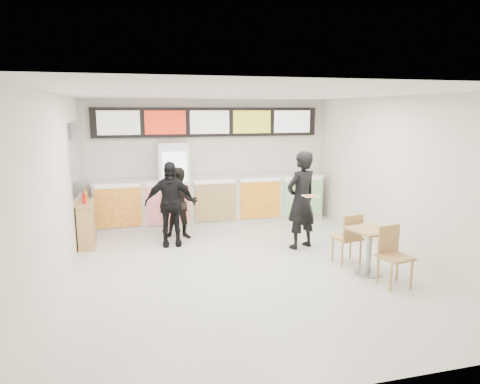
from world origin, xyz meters
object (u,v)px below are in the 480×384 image
object	(u,v)px
customer_main	(301,200)
customer_left	(180,203)
cafe_table	(370,243)
customer_mid	(170,204)
condiment_ledge	(87,224)
drinks_fridge	(174,185)
service_counter	(213,200)

from	to	relation	value
customer_main	customer_left	distance (m)	2.59
customer_main	cafe_table	bearing A→B (deg)	88.03
customer_mid	condiment_ledge	world-z (taller)	customer_mid
cafe_table	customer_left	bearing A→B (deg)	123.93
customer_left	cafe_table	distance (m)	4.03
customer_main	customer_mid	bearing A→B (deg)	-40.10
drinks_fridge	customer_mid	world-z (taller)	drinks_fridge
cafe_table	drinks_fridge	bearing A→B (deg)	115.25
service_counter	customer_main	xyz separation A→B (m)	(1.34, -2.30, 0.41)
customer_main	condiment_ledge	size ratio (longest dim) A/B	1.77
drinks_fridge	service_counter	bearing A→B (deg)	-0.99
service_counter	customer_mid	size ratio (longest dim) A/B	3.21
cafe_table	condiment_ledge	xyz separation A→B (m)	(-4.74, 2.79, -0.08)
customer_left	drinks_fridge	bearing A→B (deg)	102.96
drinks_fridge	customer_main	world-z (taller)	drinks_fridge
service_counter	customer_mid	xyz separation A→B (m)	(-1.17, -1.47, 0.29)
cafe_table	condiment_ledge	bearing A→B (deg)	138.75
service_counter	cafe_table	world-z (taller)	service_counter
service_counter	condiment_ledge	distance (m)	3.04
customer_left	condiment_ledge	distance (m)	1.93
service_counter	cafe_table	size ratio (longest dim) A/B	3.35
drinks_fridge	condiment_ledge	world-z (taller)	drinks_fridge
service_counter	customer_mid	distance (m)	1.90
drinks_fridge	customer_left	bearing A→B (deg)	-88.64
customer_left	condiment_ledge	xyz separation A→B (m)	(-1.91, -0.07, -0.30)
condiment_ledge	customer_main	bearing A→B (deg)	-15.84
drinks_fridge	customer_main	xyz separation A→B (m)	(2.28, -2.32, -0.02)
service_counter	condiment_ledge	size ratio (longest dim) A/B	5.04
customer_mid	condiment_ledge	bearing A→B (deg)	170.86
drinks_fridge	customer_mid	distance (m)	1.51
drinks_fridge	customer_left	world-z (taller)	drinks_fridge
service_counter	condiment_ledge	bearing A→B (deg)	-158.33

